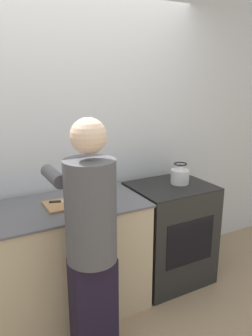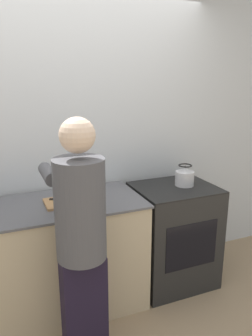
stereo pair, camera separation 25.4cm
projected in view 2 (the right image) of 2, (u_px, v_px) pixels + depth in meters
ground_plane at (98, 324)px, 2.54m from camera, size 12.00×12.00×0.00m
wall_back at (69, 143)px, 2.82m from camera, size 8.00×0.05×2.60m
counter at (40, 261)px, 2.57m from camera, size 1.64×0.67×0.92m
oven at (173, 235)px, 2.97m from camera, size 0.69×0.59×0.93m
person at (81, 236)px, 2.03m from camera, size 0.35×0.59×1.64m
cutting_board at (64, 202)px, 2.50m from camera, size 0.28×0.24×0.02m
knife at (64, 199)px, 2.54m from camera, size 0.23×0.10×0.01m
kettle at (185, 177)px, 2.87m from camera, size 0.16×0.16×0.19m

